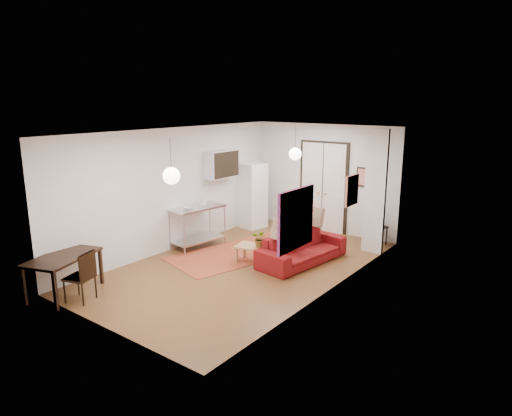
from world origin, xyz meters
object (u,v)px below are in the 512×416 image
Objects in this scene: coffee_table at (257,249)px; kitchen_counter at (198,220)px; fridge at (252,196)px; black_side_chair at (378,222)px; dining_chair_near at (83,271)px; sofa at (302,248)px; dining_chair_far at (83,271)px; dining_table at (63,260)px.

kitchen_counter is (-1.85, 0.07, 0.32)m from coffee_table.
fridge reaches higher than black_side_chair.
kitchen_counter is 3.44m from dining_chair_near.
sofa is at bearing 21.08° from kitchen_counter.
sofa is at bearing 92.83° from black_side_chair.
sofa is 2.44m from black_side_chair.
dining_chair_far is at bearing 159.83° from sofa.
coffee_table is 1.07× the size of dining_chair_far.
sofa is at bearing 42.05° from coffee_table.
kitchen_counter reaches higher than coffee_table.
dining_chair_far reaches higher than sofa.
dining_table is 1.61× the size of black_side_chair.
coffee_table is at bearing -42.58° from fridge.
dining_table is 0.52m from dining_chair_far.
black_side_chair is (3.40, 2.90, -0.12)m from kitchen_counter.
black_side_chair is (0.80, 2.29, 0.23)m from sofa.
black_side_chair is (1.55, 2.97, 0.21)m from coffee_table.
sofa is at bearing 132.85° from dining_chair_near.
fridge reaches higher than dining_chair_near.
black_side_chair is (2.94, 6.30, 0.02)m from dining_chair_near.
sofa is 4.55m from dining_chair_near.
sofa is at bearing 57.22° from dining_table.
coffee_table is 0.70× the size of kitchen_counter.
fridge reaches higher than coffee_table.
black_side_chair reaches higher than sofa.
fridge is at bearing 129.42° from coffee_table.
black_side_chair is (3.43, 0.67, -0.35)m from fridge.
dining_chair_near is at bearing -112.74° from coffee_table.
dining_table is at bearing 83.72° from black_side_chair.
dining_chair_near is 6.95m from black_side_chair.
dining_table is (-2.64, -4.10, 0.34)m from sofa.
dining_chair_far is 0.98× the size of black_side_chair.
coffee_table is 1.04× the size of black_side_chair.
black_side_chair is at bearing 135.99° from dining_chair_far.
dining_chair_near reaches higher than coffee_table.
coffee_table is at bearing 138.28° from dining_chair_near.
dining_table reaches higher than coffee_table.
fridge is at bearing 98.96° from kitchen_counter.
coffee_table is 0.54× the size of fridge.
dining_table reaches higher than sofa.
fridge is 5.66m from dining_chair_far.
dining_chair_near reaches higher than sofa.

